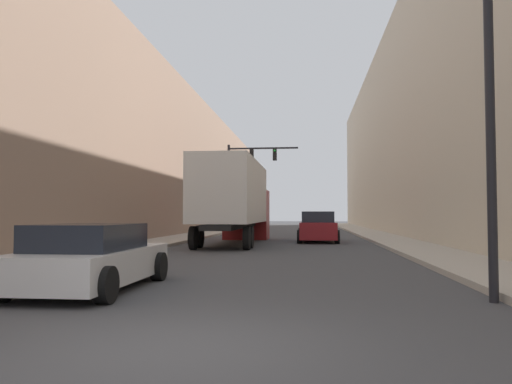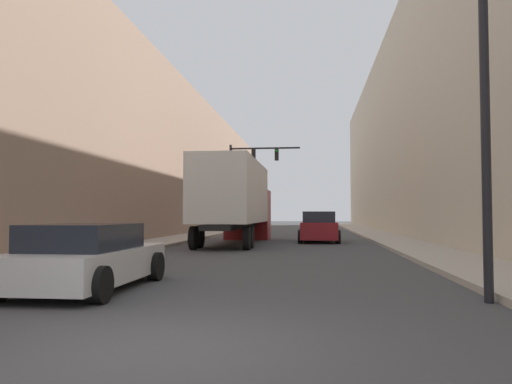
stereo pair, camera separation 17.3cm
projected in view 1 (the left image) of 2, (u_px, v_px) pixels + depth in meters
name	position (u px, v px, depth m)	size (l,w,h in m)	color
ground_plane	(171.00, 351.00, 5.49)	(200.00, 200.00, 0.00)	#424244
sidewalk_right	(374.00, 235.00, 34.66)	(2.46, 80.00, 0.15)	#B2A899
sidewalk_left	(204.00, 234.00, 35.93)	(2.46, 80.00, 0.15)	#B2A899
building_right	(435.00, 125.00, 34.55)	(6.00, 80.00, 15.33)	beige
building_left	(147.00, 159.00, 36.62)	(6.00, 80.00, 11.11)	#997A66
semi_truck	(235.00, 199.00, 25.54)	(2.59, 11.42, 4.06)	silver
sedan_car	(91.00, 258.00, 9.96)	(2.11, 4.28, 1.31)	silver
suv_car	(318.00, 227.00, 27.10)	(2.15, 4.66, 1.65)	maroon
traffic_signal_gantry	(244.00, 173.00, 38.58)	(5.48, 0.35, 6.90)	black
street_lamp	(489.00, 54.00, 8.70)	(0.44, 0.44, 6.71)	black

